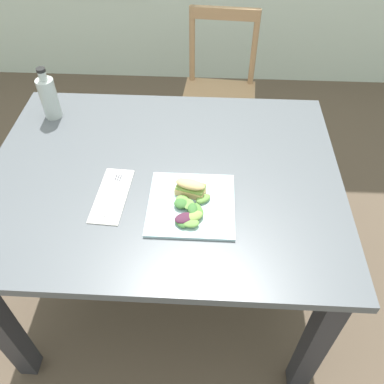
% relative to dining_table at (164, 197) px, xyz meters
% --- Properties ---
extents(ground_plane, '(9.03, 9.03, 0.00)m').
position_rel_dining_table_xyz_m(ground_plane, '(-0.10, 0.01, -0.62)').
color(ground_plane, brown).
extents(dining_table, '(1.22, 0.95, 0.74)m').
position_rel_dining_table_xyz_m(dining_table, '(0.00, 0.00, 0.00)').
color(dining_table, '#51565B').
rests_on(dining_table, ground).
extents(chair_wooden_far, '(0.43, 0.43, 0.87)m').
position_rel_dining_table_xyz_m(chair_wooden_far, '(0.20, 0.96, -0.17)').
color(chair_wooden_far, tan).
rests_on(chair_wooden_far, ground).
extents(plate_lunch, '(0.27, 0.27, 0.01)m').
position_rel_dining_table_xyz_m(plate_lunch, '(0.11, -0.15, 0.13)').
color(plate_lunch, silver).
rests_on(plate_lunch, dining_table).
extents(sandwich_half_front, '(0.10, 0.07, 0.06)m').
position_rel_dining_table_xyz_m(sandwich_half_front, '(0.10, -0.10, 0.16)').
color(sandwich_half_front, '#DBB270').
rests_on(sandwich_half_front, plate_lunch).
extents(salad_mixed_greens, '(0.13, 0.16, 0.03)m').
position_rel_dining_table_xyz_m(salad_mixed_greens, '(0.10, -0.19, 0.14)').
color(salad_mixed_greens, '#3D7033').
rests_on(salad_mixed_greens, plate_lunch).
extents(napkin_folded, '(0.11, 0.25, 0.00)m').
position_rel_dining_table_xyz_m(napkin_folded, '(-0.15, -0.12, 0.12)').
color(napkin_folded, silver).
rests_on(napkin_folded, dining_table).
extents(fork_on_napkin, '(0.04, 0.19, 0.00)m').
position_rel_dining_table_xyz_m(fork_on_napkin, '(-0.15, -0.10, 0.13)').
color(fork_on_napkin, silver).
rests_on(fork_on_napkin, napkin_folded).
extents(bottle_cold_brew, '(0.07, 0.07, 0.21)m').
position_rel_dining_table_xyz_m(bottle_cold_brew, '(-0.47, 0.31, 0.20)').
color(bottle_cold_brew, black).
rests_on(bottle_cold_brew, dining_table).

